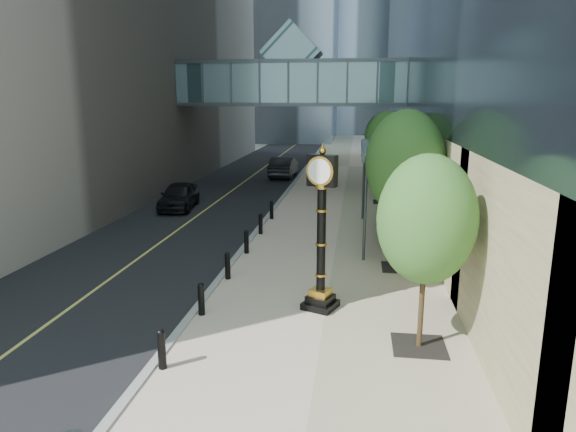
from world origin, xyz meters
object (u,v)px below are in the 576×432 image
object	(u,v)px
street_clock	(321,241)
car_near	(179,196)
pedestrian	(407,235)
car_far	(284,167)

from	to	relation	value
street_clock	car_near	world-z (taller)	street_clock
pedestrian	car_near	distance (m)	14.83
street_clock	car_far	xyz separation A→B (m)	(-5.10, 27.32, -1.36)
street_clock	car_far	size ratio (longest dim) A/B	0.97
street_clock	car_far	bearing A→B (deg)	123.26
car_far	car_near	bearing A→B (deg)	72.99
pedestrian	car_near	bearing A→B (deg)	-41.68
car_near	street_clock	bearing A→B (deg)	-61.94
street_clock	pedestrian	xyz separation A→B (m)	(3.17, 6.16, -1.34)
street_clock	car_far	distance (m)	27.82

